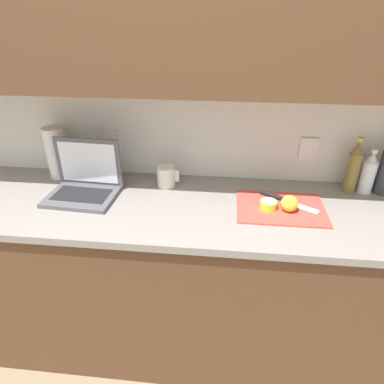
# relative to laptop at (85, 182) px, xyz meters

# --- Properties ---
(ground_plane) EXTENTS (12.00, 12.00, 0.00)m
(ground_plane) POSITION_rel_laptop_xyz_m (0.39, -0.06, -0.99)
(ground_plane) COLOR #847056
(ground_plane) RESTS_ON ground
(wall_back) EXTENTS (5.20, 0.38, 2.60)m
(wall_back) POSITION_rel_laptop_xyz_m (0.39, 0.18, 0.57)
(wall_back) COLOR white
(wall_back) RESTS_ON ground_plane
(counter_unit) EXTENTS (2.43, 0.63, 0.93)m
(counter_unit) POSITION_rel_laptop_xyz_m (0.37, -0.06, -0.52)
(counter_unit) COLOR brown
(counter_unit) RESTS_ON ground_plane
(laptop) EXTENTS (0.34, 0.27, 0.26)m
(laptop) POSITION_rel_laptop_xyz_m (0.00, 0.00, 0.00)
(laptop) COLOR #515156
(laptop) RESTS_ON counter_unit
(cutting_board) EXTENTS (0.40, 0.29, 0.01)m
(cutting_board) POSITION_rel_laptop_xyz_m (0.94, -0.04, -0.06)
(cutting_board) COLOR #D1473D
(cutting_board) RESTS_ON counter_unit
(knife) EXTENTS (0.26, 0.17, 0.02)m
(knife) POSITION_rel_laptop_xyz_m (0.94, 0.03, -0.05)
(knife) COLOR silver
(knife) RESTS_ON cutting_board
(lemon_half_cut) EXTENTS (0.08, 0.08, 0.04)m
(lemon_half_cut) POSITION_rel_laptop_xyz_m (0.88, -0.06, -0.03)
(lemon_half_cut) COLOR yellow
(lemon_half_cut) RESTS_ON cutting_board
(lemon_whole_beside) EXTENTS (0.07, 0.07, 0.07)m
(lemon_whole_beside) POSITION_rel_laptop_xyz_m (0.97, -0.07, -0.02)
(lemon_whole_beside) COLOR yellow
(lemon_whole_beside) RESTS_ON cutting_board
(bottle_green_soda) EXTENTS (0.06, 0.06, 0.28)m
(bottle_green_soda) POSITION_rel_laptop_xyz_m (1.29, 0.17, 0.07)
(bottle_green_soda) COLOR olive
(bottle_green_soda) RESTS_ON counter_unit
(bottle_oil_tall) EXTENTS (0.07, 0.07, 0.23)m
(bottle_oil_tall) POSITION_rel_laptop_xyz_m (1.37, 0.17, 0.04)
(bottle_oil_tall) COLOR silver
(bottle_oil_tall) RESTS_ON counter_unit
(measuring_cup) EXTENTS (0.11, 0.09, 0.11)m
(measuring_cup) POSITION_rel_laptop_xyz_m (0.38, 0.12, -0.01)
(measuring_cup) COLOR silver
(measuring_cup) RESTS_ON counter_unit
(paper_towel_roll) EXTENTS (0.11, 0.11, 0.27)m
(paper_towel_roll) POSITION_rel_laptop_xyz_m (-0.21, 0.18, 0.07)
(paper_towel_roll) COLOR white
(paper_towel_roll) RESTS_ON counter_unit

